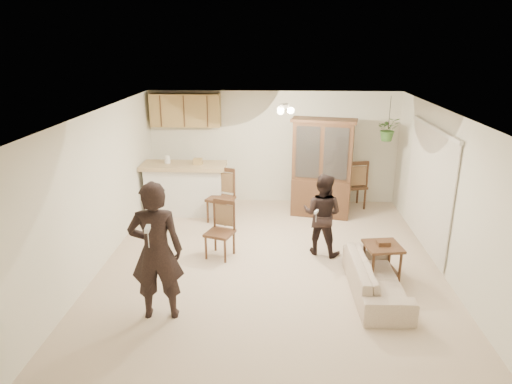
{
  "coord_description": "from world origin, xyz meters",
  "views": [
    {
      "loc": [
        0.1,
        -6.74,
        3.54
      ],
      "look_at": [
        -0.25,
        0.4,
        1.15
      ],
      "focal_mm": 32.0,
      "sensor_mm": 36.0,
      "label": 1
    }
  ],
  "objects_px": {
    "chair_bar": "(220,242)",
    "china_hutch": "(322,169)",
    "sofa": "(377,271)",
    "chair_hutch_right": "(353,193)",
    "child": "(322,217)",
    "chair_hutch_left": "(221,207)",
    "side_table": "(382,261)",
    "adult": "(156,255)"
  },
  "relations": [
    {
      "from": "chair_bar",
      "to": "china_hutch",
      "type": "bearing_deg",
      "value": 66.66
    },
    {
      "from": "sofa",
      "to": "chair_hutch_right",
      "type": "xyz_separation_m",
      "value": [
        0.22,
        3.69,
        -0.06
      ]
    },
    {
      "from": "china_hutch",
      "to": "chair_hutch_right",
      "type": "relative_size",
      "value": 1.87
    },
    {
      "from": "chair_hutch_right",
      "to": "child",
      "type": "bearing_deg",
      "value": 55.52
    },
    {
      "from": "sofa",
      "to": "chair_hutch_left",
      "type": "bearing_deg",
      "value": 42.56
    },
    {
      "from": "side_table",
      "to": "chair_bar",
      "type": "bearing_deg",
      "value": 165.76
    },
    {
      "from": "china_hutch",
      "to": "chair_bar",
      "type": "bearing_deg",
      "value": -120.28
    },
    {
      "from": "side_table",
      "to": "china_hutch",
      "type": "bearing_deg",
      "value": 104.45
    },
    {
      "from": "sofa",
      "to": "chair_bar",
      "type": "xyz_separation_m",
      "value": [
        -2.42,
        1.09,
        -0.09
      ]
    },
    {
      "from": "side_table",
      "to": "chair_hutch_right",
      "type": "relative_size",
      "value": 0.58
    },
    {
      "from": "adult",
      "to": "chair_hutch_left",
      "type": "distance_m",
      "value": 3.49
    },
    {
      "from": "china_hutch",
      "to": "side_table",
      "type": "relative_size",
      "value": 3.19
    },
    {
      "from": "sofa",
      "to": "chair_bar",
      "type": "relative_size",
      "value": 1.92
    },
    {
      "from": "sofa",
      "to": "china_hutch",
      "type": "height_order",
      "value": "china_hutch"
    },
    {
      "from": "adult",
      "to": "chair_hutch_left",
      "type": "relative_size",
      "value": 1.66
    },
    {
      "from": "side_table",
      "to": "chair_bar",
      "type": "xyz_separation_m",
      "value": [
        -2.59,
        0.66,
        -0.03
      ]
    },
    {
      "from": "chair_hutch_left",
      "to": "chair_hutch_right",
      "type": "xyz_separation_m",
      "value": [
        2.82,
        0.98,
        0.0
      ]
    },
    {
      "from": "sofa",
      "to": "china_hutch",
      "type": "distance_m",
      "value": 3.27
    },
    {
      "from": "chair_hutch_right",
      "to": "side_table",
      "type": "bearing_deg",
      "value": 75.55
    },
    {
      "from": "chair_hutch_left",
      "to": "sofa",
      "type": "bearing_deg",
      "value": -24.68
    },
    {
      "from": "china_hutch",
      "to": "sofa",
      "type": "bearing_deg",
      "value": -68.36
    },
    {
      "from": "child",
      "to": "side_table",
      "type": "height_order",
      "value": "child"
    },
    {
      "from": "adult",
      "to": "china_hutch",
      "type": "relative_size",
      "value": 0.88
    },
    {
      "from": "child",
      "to": "side_table",
      "type": "relative_size",
      "value": 2.11
    },
    {
      "from": "sofa",
      "to": "chair_hutch_right",
      "type": "bearing_deg",
      "value": -4.67
    },
    {
      "from": "side_table",
      "to": "chair_hutch_left",
      "type": "xyz_separation_m",
      "value": [
        -2.77,
        2.28,
        0.0
      ]
    },
    {
      "from": "chair_bar",
      "to": "chair_hutch_left",
      "type": "relative_size",
      "value": 0.9
    },
    {
      "from": "chair_hutch_right",
      "to": "adult",
      "type": "bearing_deg",
      "value": 40.16
    },
    {
      "from": "child",
      "to": "chair_bar",
      "type": "relative_size",
      "value": 1.39
    },
    {
      "from": "adult",
      "to": "chair_bar",
      "type": "relative_size",
      "value": 1.85
    },
    {
      "from": "child",
      "to": "sofa",
      "type": "bearing_deg",
      "value": 140.4
    },
    {
      "from": "adult",
      "to": "chair_hutch_left",
      "type": "height_order",
      "value": "adult"
    },
    {
      "from": "adult",
      "to": "child",
      "type": "height_order",
      "value": "adult"
    },
    {
      "from": "child",
      "to": "side_table",
      "type": "bearing_deg",
      "value": 156.76
    },
    {
      "from": "child",
      "to": "china_hutch",
      "type": "xyz_separation_m",
      "value": [
        0.15,
        1.83,
        0.34
      ]
    },
    {
      "from": "side_table",
      "to": "chair_hutch_left",
      "type": "distance_m",
      "value": 3.58
    },
    {
      "from": "china_hutch",
      "to": "child",
      "type": "bearing_deg",
      "value": -82.61
    },
    {
      "from": "adult",
      "to": "china_hutch",
      "type": "height_order",
      "value": "china_hutch"
    },
    {
      "from": "child",
      "to": "chair_bar",
      "type": "bearing_deg",
      "value": 30.79
    },
    {
      "from": "chair_hutch_left",
      "to": "adult",
      "type": "bearing_deg",
      "value": -75.31
    },
    {
      "from": "chair_hutch_left",
      "to": "child",
      "type": "bearing_deg",
      "value": -14.35
    },
    {
      "from": "sofa",
      "to": "side_table",
      "type": "distance_m",
      "value": 0.47
    }
  ]
}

